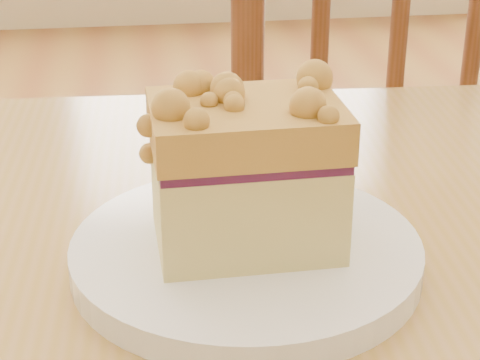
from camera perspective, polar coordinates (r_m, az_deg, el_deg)
The scene contains 3 objects.
cafe_chair_main at distance 1.23m, azimuth 7.13°, elevation -2.32°, with size 0.46×0.46×0.97m.
plate at distance 0.59m, azimuth 0.41°, elevation -5.16°, with size 0.25×0.25×0.02m.
cake_slice at distance 0.56m, azimuth 0.45°, elevation 0.83°, with size 0.14×0.10×0.12m.
Camera 1 is at (-0.23, -0.17, 1.05)m, focal length 62.00 mm.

